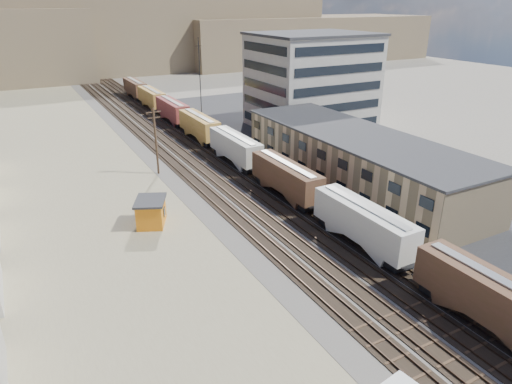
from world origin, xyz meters
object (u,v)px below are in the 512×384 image
maintenance_shed (151,212)px  parked_car_blue (345,146)px  utility_pole_north (156,140)px  freight_train (216,135)px

maintenance_shed → parked_car_blue: 39.40m
parked_car_blue → maintenance_shed: bearing=158.0°
maintenance_shed → parked_car_blue: size_ratio=0.86×
parked_car_blue → utility_pole_north: bearing=132.8°
utility_pole_north → parked_car_blue: bearing=-8.0°
freight_train → utility_pole_north: (-12.30, -6.31, 2.50)m
utility_pole_north → maintenance_shed: utility_pole_north is taller
utility_pole_north → parked_car_blue: utility_pole_north is taller
maintenance_shed → parked_car_blue: maintenance_shed is taller
utility_pole_north → maintenance_shed: size_ratio=1.90×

